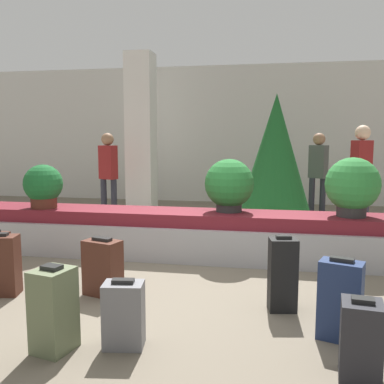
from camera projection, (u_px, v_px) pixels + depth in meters
ground_plane at (169, 291)px, 4.32m from camera, size 18.00×18.00×0.00m
back_wall at (229, 135)px, 10.06m from camera, size 18.00×0.06×3.20m
carousel at (192, 235)px, 5.53m from camera, size 6.25×0.80×0.59m
pillar at (141, 134)px, 8.61m from camera, size 0.53×0.53×3.20m
suitcase_0 at (103, 267)px, 4.18m from camera, size 0.40×0.31×0.57m
suitcase_1 at (54, 310)px, 3.07m from camera, size 0.30×0.32×0.64m
suitcase_2 at (361, 341)px, 2.71m from camera, size 0.28×0.29×0.54m
suitcase_4 at (283, 274)px, 3.79m from camera, size 0.27×0.23×0.68m
suitcase_6 at (124, 315)px, 3.14m from camera, size 0.32×0.25×0.51m
suitcase_7 at (340, 300)px, 3.24m from camera, size 0.36×0.28×0.64m
potted_plant_0 at (352, 186)px, 5.09m from camera, size 0.64×0.64×0.71m
potted_plant_1 at (229, 185)px, 5.44m from camera, size 0.63×0.63×0.67m
potted_plant_2 at (43, 186)px, 5.73m from camera, size 0.52×0.52×0.59m
traveler_0 at (108, 169)px, 7.85m from camera, size 0.36×0.29×1.62m
traveler_1 at (318, 168)px, 8.03m from camera, size 0.37×0.33×1.62m
traveler_2 at (361, 168)px, 6.93m from camera, size 0.36×0.34×1.73m
decorated_tree at (275, 157)px, 7.12m from camera, size 1.25×1.25×2.26m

